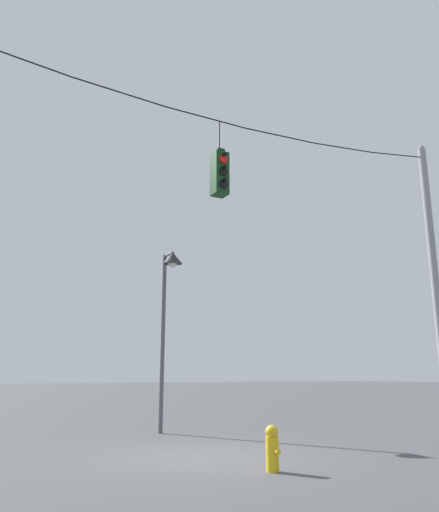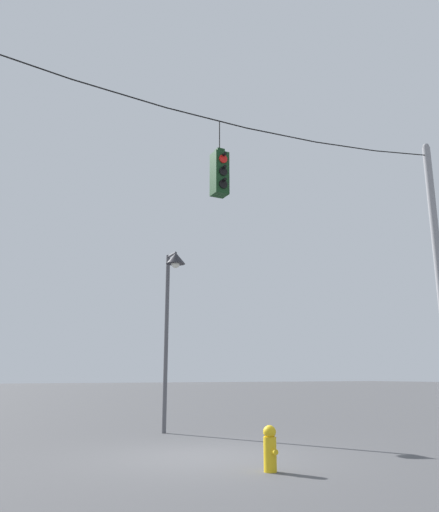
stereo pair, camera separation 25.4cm
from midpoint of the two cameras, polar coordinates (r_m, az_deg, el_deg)
name	(u,v)px [view 2 (the right image)]	position (r m, az deg, el deg)	size (l,w,h in m)	color
ground_plane	(206,457)	(10.69, -0.85, -21.99)	(200.00, 200.00, 0.00)	#4C4C4F
span_wire	(208,110)	(12.18, -0.71, 16.31)	(14.66, 0.03, 0.64)	black
traffic_light_near_left_pole	(220,173)	(11.62, 0.65, 9.43)	(0.34, 0.46, 1.85)	#143819
street_lamp	(172,289)	(14.68, -4.95, -3.82)	(0.56, 0.96, 5.14)	#515156
fire_hydrant	(270,448)	(9.12, 6.64, -20.97)	(0.22, 0.30, 0.75)	gold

